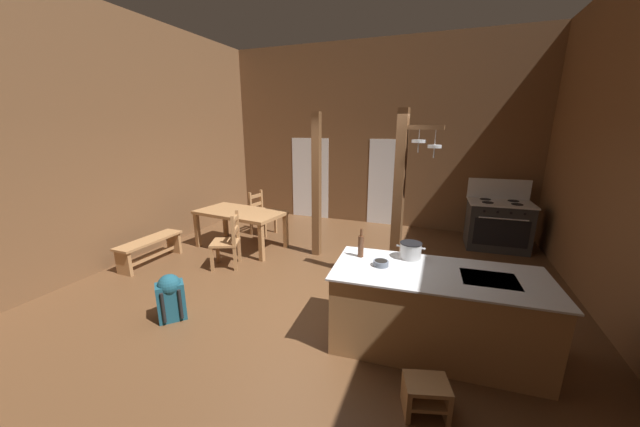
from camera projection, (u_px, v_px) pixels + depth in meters
name	position (u px, v px, depth m)	size (l,w,h in m)	color
ground_plane	(308.00, 301.00, 4.63)	(7.93, 8.85, 0.10)	brown
wall_back	(373.00, 136.00, 7.77)	(7.93, 0.14, 4.23)	brown
wall_left	(100.00, 140.00, 5.31)	(0.14, 8.85, 4.23)	brown
glazed_door_back_left	(310.00, 178.00, 8.53)	(1.00, 0.01, 2.05)	white
glazed_panel_back_right	(386.00, 183.00, 7.86)	(0.84, 0.01, 2.05)	white
kitchen_island	(435.00, 311.00, 3.48)	(2.22, 1.09, 0.88)	#9E7044
stove_range	(497.00, 224.00, 6.42)	(1.17, 0.87, 1.32)	#2A2A2A
support_post_with_pot_rack	(401.00, 195.00, 4.69)	(0.62, 0.23, 2.58)	brown
support_post_center	(317.00, 187.00, 5.88)	(0.14, 0.14, 2.58)	brown
step_stool	(426.00, 394.00, 2.73)	(0.42, 0.37, 0.30)	#9E7044
dining_table	(240.00, 215.00, 6.40)	(1.80, 1.10, 0.74)	#9E7044
ladderback_chair_near_window	(228.00, 241.00, 5.55)	(0.58, 0.58, 0.95)	#9E7044
ladderback_chair_by_post	(261.00, 214.00, 7.30)	(0.50, 0.50, 0.95)	#9E7044
bench_along_left_wall	(150.00, 247.00, 5.73)	(0.38, 1.18, 0.44)	#9E7044
backpack	(171.00, 296.00, 4.04)	(0.39, 0.38, 0.60)	#194756
stockpot_on_counter	(411.00, 250.00, 3.71)	(0.32, 0.25, 0.19)	silver
mixing_bowl_on_counter	(381.00, 263.00, 3.53)	(0.16, 0.16, 0.06)	slate
bottle_tall_on_counter	(361.00, 246.00, 3.75)	(0.07, 0.07, 0.34)	#56331E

